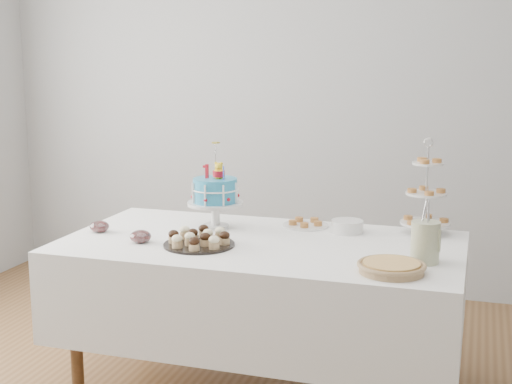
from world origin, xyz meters
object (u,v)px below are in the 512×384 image
(plate_stack, at_px, (347,226))
(jam_bowl_b, at_px, (141,237))
(table, at_px, (261,286))
(jam_bowl_a, at_px, (100,227))
(cupcake_tray, at_px, (199,238))
(utensil_pitcher, at_px, (425,240))
(tiered_stand, at_px, (426,194))
(pastry_plate, at_px, (306,224))
(birthday_cake, at_px, (215,205))
(pie, at_px, (391,267))

(plate_stack, relative_size, jam_bowl_b, 1.56)
(table, xyz_separation_m, plate_stack, (0.37, 0.30, 0.26))
(jam_bowl_a, bearing_deg, table, 4.85)
(table, relative_size, cupcake_tray, 5.67)
(utensil_pitcher, bearing_deg, jam_bowl_b, -156.91)
(tiered_stand, distance_m, pastry_plate, 0.64)
(tiered_stand, bearing_deg, jam_bowl_b, -155.20)
(birthday_cake, relative_size, jam_bowl_a, 4.53)
(cupcake_tray, relative_size, tiered_stand, 0.70)
(table, relative_size, tiered_stand, 3.95)
(tiered_stand, relative_size, jam_bowl_b, 4.70)
(jam_bowl_b, bearing_deg, cupcake_tray, 5.81)
(jam_bowl_b, bearing_deg, birthday_cake, 58.98)
(jam_bowl_b, bearing_deg, tiered_stand, 24.80)
(plate_stack, bearing_deg, jam_bowl_b, -151.38)
(table, height_order, plate_stack, plate_stack)
(jam_bowl_b, relative_size, utensil_pitcher, 0.37)
(plate_stack, bearing_deg, cupcake_tray, -143.01)
(pastry_plate, bearing_deg, jam_bowl_b, -140.59)
(table, xyz_separation_m, pastry_plate, (0.13, 0.36, 0.24))
(plate_stack, xyz_separation_m, jam_bowl_a, (-1.21, -0.37, -0.00))
(tiered_stand, relative_size, plate_stack, 3.00)
(jam_bowl_a, bearing_deg, utensil_pitcher, -2.01)
(pie, xyz_separation_m, jam_bowl_a, (-1.51, 0.25, 0.00))
(table, bearing_deg, pie, -25.77)
(pastry_plate, distance_m, jam_bowl_b, 0.88)
(plate_stack, distance_m, pastry_plate, 0.24)
(tiered_stand, bearing_deg, pastry_plate, -176.54)
(birthday_cake, distance_m, utensil_pitcher, 1.14)
(pie, distance_m, pastry_plate, 0.87)
(pastry_plate, bearing_deg, cupcake_tray, -126.34)
(tiered_stand, distance_m, jam_bowl_b, 1.43)
(table, relative_size, pastry_plate, 8.03)
(pastry_plate, bearing_deg, jam_bowl_a, -155.98)
(birthday_cake, height_order, plate_stack, birthday_cake)
(pie, distance_m, jam_bowl_a, 1.53)
(cupcake_tray, relative_size, plate_stack, 2.09)
(jam_bowl_a, bearing_deg, birthday_cake, 26.85)
(pie, bearing_deg, tiered_stand, 83.80)
(birthday_cake, xyz_separation_m, jam_bowl_b, (-0.24, -0.39, -0.09))
(tiered_stand, relative_size, jam_bowl_a, 4.94)
(birthday_cake, height_order, jam_bowl_b, birthday_cake)
(cupcake_tray, relative_size, utensil_pitcher, 1.21)
(table, height_order, jam_bowl_a, jam_bowl_a)
(pie, relative_size, tiered_stand, 0.59)
(pie, xyz_separation_m, utensil_pitcher, (0.12, 0.19, 0.07))
(birthday_cake, xyz_separation_m, plate_stack, (0.68, 0.10, -0.09))
(birthday_cake, bearing_deg, table, -28.23)
(cupcake_tray, height_order, tiered_stand, tiered_stand)
(tiered_stand, xyz_separation_m, jam_bowl_a, (-1.58, -0.47, -0.18))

